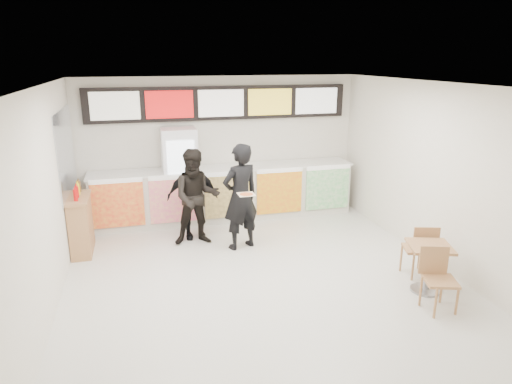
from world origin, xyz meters
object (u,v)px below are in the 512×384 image
object	(u,v)px
customer_left	(196,197)
customer_mid	(193,197)
drinks_fridge	(180,176)
condiment_ledge	(81,224)
cafe_table	(429,259)
service_counter	(225,193)
customer_main	(240,197)

from	to	relation	value
customer_left	customer_mid	xyz separation A→B (m)	(-0.04, 0.32, -0.08)
drinks_fridge	condiment_ledge	xyz separation A→B (m)	(-1.89, -1.11, -0.47)
cafe_table	drinks_fridge	bearing A→B (deg)	146.95
customer_left	customer_mid	distance (m)	0.33
service_counter	customer_mid	size ratio (longest dim) A/B	3.39
customer_mid	cafe_table	size ratio (longest dim) A/B	1.05
drinks_fridge	cafe_table	xyz separation A→B (m)	(3.21, -3.94, -0.49)
customer_main	customer_mid	distance (m)	1.07
service_counter	customer_mid	bearing A→B (deg)	-132.09
customer_main	condiment_ledge	distance (m)	2.87
drinks_fridge	cafe_table	bearing A→B (deg)	-50.81
customer_left	condiment_ledge	distance (m)	2.09
customer_mid	cafe_table	distance (m)	4.33
customer_main	condiment_ledge	bearing A→B (deg)	-29.90
customer_main	drinks_fridge	bearing A→B (deg)	-80.42
drinks_fridge	service_counter	bearing A→B (deg)	-0.99
cafe_table	condiment_ledge	distance (m)	5.83
service_counter	condiment_ledge	distance (m)	3.03
customer_mid	condiment_ledge	bearing A→B (deg)	-175.98
service_counter	customer_main	bearing A→B (deg)	-91.16
customer_left	condiment_ledge	world-z (taller)	customer_left
drinks_fridge	customer_main	world-z (taller)	drinks_fridge
customer_main	customer_mid	world-z (taller)	customer_main
customer_left	cafe_table	distance (m)	4.09
drinks_fridge	customer_left	xyz separation A→B (m)	(0.17, -1.23, -0.10)
drinks_fridge	condiment_ledge	bearing A→B (deg)	-149.44
customer_mid	cafe_table	bearing A→B (deg)	-46.37
service_counter	customer_left	distance (m)	1.47
customer_left	customer_main	bearing A→B (deg)	-25.91
customer_left	condiment_ledge	bearing A→B (deg)	179.70
customer_main	cafe_table	xyz separation A→B (m)	(2.31, -2.31, -0.46)
service_counter	condiment_ledge	size ratio (longest dim) A/B	4.49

